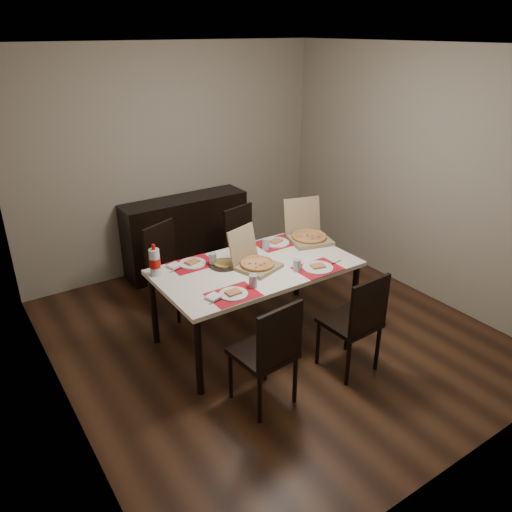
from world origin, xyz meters
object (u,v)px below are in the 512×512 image
dining_table (256,273)px  dip_bowl (253,253)px  sideboard (186,234)px  chair_far_left (169,264)px  chair_near_right (357,320)px  chair_far_right (246,245)px  chair_near_left (269,351)px  pizza_box_center (255,262)px  soda_bottle (155,262)px

dining_table → dip_bowl: (0.11, 0.23, 0.08)m
sideboard → dip_bowl: 1.53m
chair_far_left → dip_bowl: (0.56, -0.71, 0.25)m
chair_near_right → chair_far_right: 1.84m
sideboard → chair_near_left: bearing=-103.0°
chair_far_left → pizza_box_center: pizza_box_center is taller
chair_near_right → pizza_box_center: pizza_box_center is taller
dining_table → chair_near_left: chair_near_left is taller
chair_far_right → pizza_box_center: bearing=-118.5°
chair_near_left → pizza_box_center: (0.43, 0.84, 0.29)m
sideboard → chair_far_left: size_ratio=1.61×
sideboard → soda_bottle: (-0.96, -1.38, 0.42)m
dip_bowl → chair_near_right: bearing=-76.0°
chair_far_left → dip_bowl: bearing=-51.8°
soda_bottle → dining_table: bearing=-22.5°
sideboard → dip_bowl: sideboard is taller
chair_near_left → dip_bowl: (0.57, 1.08, 0.25)m
chair_near_right → chair_far_right: (0.09, 1.84, 0.00)m
chair_far_left → chair_far_right: same height
chair_near_left → chair_far_right: size_ratio=1.00×
sideboard → dining_table: size_ratio=0.83×
chair_far_right → dip_bowl: 0.83m
sideboard → dip_bowl: bearing=-90.9°
chair_far_right → chair_far_left: bearing=179.7°
soda_bottle → chair_near_right: bearing=-45.6°
sideboard → dip_bowl: size_ratio=13.26×
pizza_box_center → soda_bottle: 0.88m
chair_near_left → soda_bottle: 1.31m
chair_near_left → chair_near_right: size_ratio=1.00×
chair_far_left → pizza_box_center: bearing=-66.2°
chair_near_right → soda_bottle: (-1.22, 1.25, 0.36)m
chair_far_left → pizza_box_center: size_ratio=1.99×
chair_near_right → dip_bowl: size_ratio=8.22×
sideboard → chair_far_right: size_ratio=1.61×
chair_far_left → soda_bottle: (-0.38, -0.59, 0.36)m
chair_far_left → pizza_box_center: 1.08m
chair_far_left → dining_table: bearing=-64.6°
pizza_box_center → soda_bottle: (-0.80, 0.36, 0.07)m
pizza_box_center → soda_bottle: bearing=156.0°
dining_table → chair_far_left: 1.05m
chair_near_right → chair_far_left: (-0.84, 1.84, 0.00)m
dining_table → chair_near_left: size_ratio=1.94×
dining_table → dip_bowl: dip_bowl is taller
sideboard → chair_far_right: (0.35, -0.80, 0.06)m
chair_near_right → pizza_box_center: bearing=115.3°
sideboard → dip_bowl: (-0.02, -1.50, 0.31)m
dip_bowl → pizza_box_center: bearing=-120.0°
sideboard → pizza_box_center: pizza_box_center is taller
soda_bottle → dip_bowl: bearing=-7.0°
chair_far_right → pizza_box_center: (-0.51, -0.94, 0.29)m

